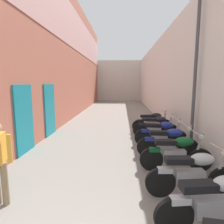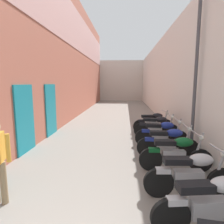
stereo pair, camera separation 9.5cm
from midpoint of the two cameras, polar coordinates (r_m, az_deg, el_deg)
The scene contains 12 objects.
ground_plane at distance 10.88m, azimuth 1.41°, elevation -3.36°, with size 40.67×40.67×0.00m, color gray.
building_left at distance 13.15m, azimuth -11.58°, elevation 16.14°, with size 0.45×24.67×7.97m.
building_right at distance 12.88m, azimuth 15.24°, elevation 9.53°, with size 0.45×24.67×5.06m.
building_far_end at distance 25.97m, azimuth 2.89°, elevation 9.23°, with size 8.49×2.00×5.11m, color beige.
motorcycle_second at distance 3.49m, azimuth 28.49°, elevation -22.56°, with size 1.84×0.58×1.04m.
motorcycle_third at distance 4.26m, azimuth 23.07°, elevation -16.38°, with size 1.85×0.58×1.04m.
motorcycle_fourth at distance 5.26m, azimuth 18.96°, elevation -11.30°, with size 1.85×0.58×1.04m.
motorcycle_fifth at distance 6.10m, azimuth 16.74°, elevation -8.45°, with size 1.85×0.58×1.04m.
motorcycle_sixth at distance 7.08m, azimuth 14.87°, elevation -6.01°, with size 1.85×0.58×1.04m.
motorcycle_seventh at distance 8.12m, azimuth 13.42°, elevation -4.10°, with size 1.84×0.58×1.04m.
motorcycle_eighth at distance 8.97m, azimuth 12.49°, elevation -2.86°, with size 1.84×0.58×1.04m.
street_lamp at distance 6.37m, azimuth 23.49°, elevation 14.18°, with size 0.79×0.18×5.09m.
Camera 2 is at (0.49, -0.30, 2.25)m, focal length 30.84 mm.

